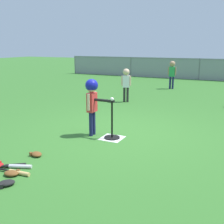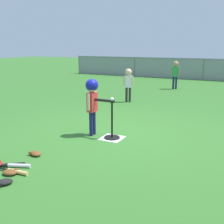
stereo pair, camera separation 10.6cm
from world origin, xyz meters
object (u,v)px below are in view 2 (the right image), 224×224
Objects in this scene: glove_outfield_drop at (36,154)px; glove_tossed_aside at (4,182)px; fielder_deep_left at (175,71)px; batting_tee at (112,132)px; glove_by_plate at (10,172)px; baseball_on_tee at (112,99)px; batter_child at (92,96)px; spare_bat_wood at (14,171)px; fielder_near_right at (128,81)px; spare_bat_black at (10,165)px; spare_bat_silver at (15,165)px.

glove_tossed_aside is at bearing -71.73° from glove_outfield_drop.
fielder_deep_left is at bearing 90.43° from glove_tossed_aside.
batting_tee is at bearing 79.47° from glove_tossed_aside.
glove_tossed_aside is at bearing -57.93° from glove_by_plate.
batter_child is (-0.45, -0.00, 0.03)m from baseball_on_tee.
spare_bat_wood is (-0.14, -2.06, -0.82)m from batter_child.
spare_bat_wood is at bearing -93.86° from batter_child.
fielder_near_right is at bearing 108.65° from baseball_on_tee.
spare_bat_black is 1.97× the size of glove_tossed_aside.
spare_bat_silver is at bearing 121.79° from glove_by_plate.
glove_by_plate is at bearing -99.58° from spare_bat_wood.
spare_bat_wood is (-0.59, -2.06, -0.78)m from baseball_on_tee.
baseball_on_tee is 0.28× the size of glove_outfield_drop.
baseball_on_tee is 0.30× the size of glove_by_plate.
batter_child is 3.58m from fielder_near_right.
spare_bat_wood is at bearing -46.74° from spare_bat_silver.
spare_bat_black is (-0.21, 0.13, -0.00)m from spare_bat_wood.
spare_bat_silver is at bearing 133.26° from spare_bat_wood.
glove_outfield_drop is at bearing 85.39° from spare_bat_black.
batting_tee is 0.68m from baseball_on_tee.
batter_child reaches higher than glove_tossed_aside.
batting_tee is at bearing 69.07° from spare_bat_silver.
fielder_deep_left is 9.35m from glove_tossed_aside.
glove_outfield_drop reaches higher than spare_bat_black.
batter_child is at bearing -89.49° from fielder_deep_left.
batting_tee reaches higher than spare_bat_black.
fielder_near_right is 5.63m from spare_bat_wood.
batter_child is 1.70× the size of spare_bat_wood.
baseball_on_tee is 2.54m from glove_tossed_aside.
glove_outfield_drop is (-0.16, 0.72, 0.00)m from glove_by_plate.
batting_tee is 10.47× the size of baseball_on_tee.
batting_tee is 1.13× the size of spare_bat_silver.
batter_child reaches higher than glove_outfield_drop.
glove_outfield_drop is (-0.76, -1.40, -0.78)m from baseball_on_tee.
spare_bat_black is at bearing -91.88° from fielder_deep_left.
batter_child is 2.51m from glove_tossed_aside.
batting_tee is at bearing -85.79° from fielder_deep_left.
spare_bat_silver is 0.21m from spare_bat_wood.
spare_bat_silver is (-0.28, -1.91, -0.82)m from batter_child.
spare_bat_wood is (-0.08, -9.01, -0.74)m from fielder_deep_left.
spare_bat_wood is at bearing -90.49° from fielder_deep_left.
glove_tossed_aside is (0.29, -0.46, 0.01)m from spare_bat_silver.
batter_child is 1.07× the size of fielder_near_right.
baseball_on_tee reaches higher than spare_bat_wood.
glove_by_plate reaches higher than spare_bat_black.
glove_by_plate is (-0.60, -2.12, -0.10)m from batting_tee.
glove_by_plate is at bearing -43.67° from spare_bat_black.
glove_tossed_aside is at bearing -82.82° from fielder_near_right.
spare_bat_black is at bearing -112.64° from batting_tee.
spare_bat_black is at bearing 129.00° from glove_tossed_aside.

